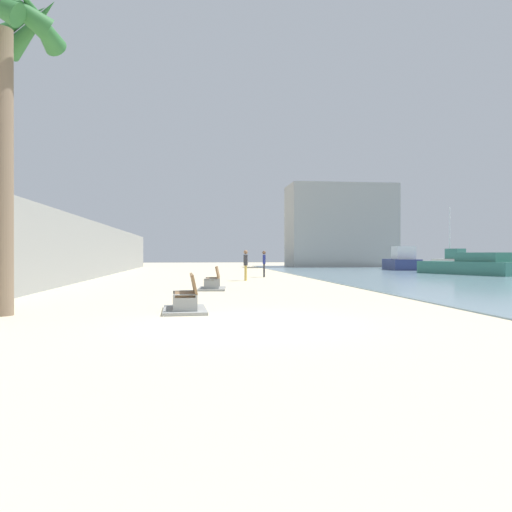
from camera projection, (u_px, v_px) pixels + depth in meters
ground_plane at (214, 280)px, 28.92m from camera, size 120.00×120.00×0.00m
seawall at (78, 250)px, 28.02m from camera, size 0.80×64.00×3.48m
palm_tree at (0, 69)px, 12.29m from camera, size 2.91×3.02×8.17m
bench_near at (186, 302)px, 13.24m from camera, size 1.18×2.14×0.98m
bench_far at (213, 284)px, 21.32m from camera, size 1.26×2.18×0.98m
person_walking at (246, 263)px, 28.45m from camera, size 0.26×0.51×1.72m
person_standing at (264, 262)px, 32.79m from camera, size 0.23×0.53×1.70m
boat_outer at (402, 261)px, 47.17m from camera, size 3.38×6.31×2.16m
boat_far_left at (452, 260)px, 56.84m from camera, size 3.16×4.43×6.84m
boat_nearest at (471, 266)px, 36.10m from camera, size 4.89×7.97×1.56m
harbor_building at (340, 226)px, 58.57m from camera, size 12.00×6.00×9.39m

